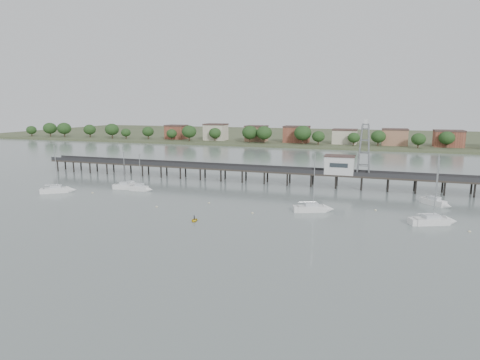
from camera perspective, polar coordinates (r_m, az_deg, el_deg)
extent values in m
plane|color=slate|center=(69.24, -12.11, -9.33)|extent=(500.00, 500.00, 0.00)
cube|color=#2D2823|center=(122.20, 2.15, 1.40)|extent=(150.00, 5.00, 0.50)
cube|color=#333335|center=(119.80, 1.83, 1.60)|extent=(150.00, 0.12, 1.10)
cube|color=#333335|center=(124.35, 2.46, 1.93)|extent=(150.00, 0.12, 1.10)
cylinder|color=black|center=(157.53, -24.51, 1.81)|extent=(0.50, 0.50, 4.40)
cylinder|color=black|center=(160.30, -23.59, 2.02)|extent=(0.50, 0.50, 4.40)
cylinder|color=black|center=(120.73, 1.89, 0.34)|extent=(0.50, 0.50, 4.40)
cylinder|color=black|center=(124.33, 2.38, 0.64)|extent=(0.50, 0.50, 4.40)
cube|color=silver|center=(117.37, 13.96, 2.06)|extent=(8.00, 5.00, 5.00)
cube|color=#4C3833|center=(117.02, 14.02, 3.35)|extent=(8.40, 5.40, 0.30)
cube|color=slate|center=(115.97, 17.45, 7.58)|extent=(1.80, 1.80, 0.30)
cube|color=silver|center=(115.94, 17.47, 7.95)|extent=(0.90, 0.90, 1.20)
cube|color=white|center=(117.49, -16.15, -1.02)|extent=(5.16, 2.66, 1.65)
cone|color=white|center=(116.21, -14.78, -1.08)|extent=(2.33, 2.21, 1.91)
cube|color=silver|center=(117.27, -16.18, -0.46)|extent=(2.40, 1.85, 0.75)
cylinder|color=#A5A8AA|center=(116.41, -16.14, 1.60)|extent=(0.18, 0.18, 9.23)
cylinder|color=#A5A8AA|center=(117.52, -16.56, -0.18)|extent=(2.86, 0.57, 0.12)
cube|color=white|center=(119.27, -24.67, -1.41)|extent=(6.42, 5.55, 1.65)
cone|color=white|center=(118.81, -22.83, -1.31)|extent=(3.49, 3.45, 2.40)
cube|color=silver|center=(119.05, -24.72, -0.86)|extent=(3.35, 3.16, 0.75)
cylinder|color=#A5A8AA|center=(118.12, -24.71, 1.74)|extent=(0.18, 0.18, 11.59)
cylinder|color=#A5A8AA|center=(119.09, -25.23, -0.62)|extent=(3.00, 2.20, 0.12)
cube|color=white|center=(90.76, 10.09, -4.14)|extent=(6.73, 4.58, 1.65)
cone|color=white|center=(91.74, 12.48, -4.07)|extent=(3.33, 3.23, 2.44)
cube|color=silver|center=(90.47, 10.12, -3.42)|extent=(3.31, 2.84, 0.75)
cylinder|color=#A5A8AA|center=(89.41, 10.50, 0.03)|extent=(0.18, 0.18, 11.75)
cylinder|color=#A5A8AA|center=(90.11, 9.48, -3.09)|extent=(3.44, 1.46, 0.12)
cube|color=white|center=(105.77, 25.89, -2.95)|extent=(5.32, 5.17, 1.65)
cone|color=white|center=(103.94, 27.37, -3.30)|extent=(3.04, 3.04, 2.08)
cube|color=silver|center=(105.52, 25.94, -2.33)|extent=(2.87, 2.83, 0.75)
cylinder|color=#A5A8AA|center=(104.45, 26.31, 0.13)|extent=(0.18, 0.18, 10.01)
cylinder|color=#A5A8AA|center=(105.91, 25.57, -1.95)|extent=(2.35, 2.22, 0.12)
cube|color=white|center=(88.55, 25.49, -5.40)|extent=(7.19, 5.04, 1.65)
cone|color=white|center=(90.72, 27.78, -5.23)|extent=(3.59, 3.50, 2.61)
cube|color=silver|center=(88.26, 25.55, -4.67)|extent=(3.56, 3.09, 0.75)
cylinder|color=#A5A8AA|center=(87.23, 26.12, -0.88)|extent=(0.18, 0.18, 12.57)
cylinder|color=#A5A8AA|center=(87.57, 24.94, -4.36)|extent=(3.64, 1.65, 0.12)
cube|color=white|center=(114.28, -14.07, -1.24)|extent=(4.81, 2.08, 1.65)
cone|color=white|center=(112.88, -12.77, -1.33)|extent=(2.06, 1.94, 1.83)
cube|color=silver|center=(114.05, -14.10, -0.66)|extent=(2.17, 1.58, 0.75)
cylinder|color=#A5A8AA|center=(113.19, -14.05, 1.35)|extent=(0.18, 0.18, 8.84)
cylinder|color=#A5A8AA|center=(114.33, -14.46, -0.37)|extent=(2.75, 0.27, 0.12)
cube|color=white|center=(121.00, -14.97, -0.67)|extent=(4.42, 3.07, 1.13)
cube|color=silver|center=(121.60, -15.23, -0.30)|extent=(1.76, 1.76, 0.68)
imported|color=yellow|center=(82.84, -6.52, -5.81)|extent=(1.77, 0.83, 2.39)
imported|color=black|center=(82.84, -6.52, -5.81)|extent=(0.64, 1.08, 0.24)
ellipsoid|color=beige|center=(86.75, 29.85, -6.38)|extent=(0.56, 0.56, 0.39)
ellipsoid|color=beige|center=(97.13, -4.43, -3.26)|extent=(0.56, 0.56, 0.39)
ellipsoid|color=beige|center=(88.03, 1.79, -4.70)|extent=(0.56, 0.56, 0.39)
ellipsoid|color=beige|center=(95.17, -11.76, -3.75)|extent=(0.56, 0.56, 0.39)
ellipsoid|color=beige|center=(95.29, 18.72, -4.08)|extent=(0.56, 0.56, 0.39)
ellipsoid|color=beige|center=(115.01, -20.24, -1.71)|extent=(0.56, 0.56, 0.39)
cube|color=#475133|center=(303.57, 12.02, 6.09)|extent=(500.00, 170.00, 1.40)
cube|color=brown|center=(269.51, -9.05, 6.75)|extent=(13.00, 10.50, 9.00)
cube|color=brown|center=(257.87, -3.47, 6.69)|extent=(13.00, 10.50, 9.00)
cube|color=brown|center=(249.12, 2.34, 6.57)|extent=(13.00, 10.50, 9.00)
cube|color=brown|center=(243.43, 8.04, 6.38)|extent=(13.00, 10.50, 9.00)
cube|color=brown|center=(239.99, 14.66, 6.08)|extent=(13.00, 10.50, 9.00)
cube|color=brown|center=(239.75, 21.14, 5.70)|extent=(13.00, 10.50, 9.00)
cube|color=brown|center=(242.54, 27.54, 5.27)|extent=(13.00, 10.50, 9.00)
ellipsoid|color=#1F3E19|center=(274.51, -15.82, 6.61)|extent=(8.00, 8.00, 6.80)
ellipsoid|color=#1F3E19|center=(229.97, 9.96, 6.15)|extent=(8.00, 8.00, 6.80)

